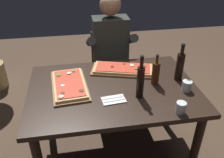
% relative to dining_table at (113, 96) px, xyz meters
% --- Properties ---
extents(ground_plane, '(6.40, 6.40, 0.00)m').
position_rel_dining_table_xyz_m(ground_plane, '(0.00, 0.00, -0.64)').
color(ground_plane, '#4C3828').
extents(dining_table, '(1.40, 0.96, 0.74)m').
position_rel_dining_table_xyz_m(dining_table, '(0.00, 0.00, 0.00)').
color(dining_table, black).
rests_on(dining_table, ground_plane).
extents(pizza_rectangular_front, '(0.62, 0.39, 0.05)m').
position_rel_dining_table_xyz_m(pizza_rectangular_front, '(0.14, 0.25, 0.11)').
color(pizza_rectangular_front, olive).
rests_on(pizza_rectangular_front, dining_table).
extents(pizza_rectangular_left, '(0.33, 0.54, 0.05)m').
position_rel_dining_table_xyz_m(pizza_rectangular_left, '(-0.36, 0.07, 0.12)').
color(pizza_rectangular_left, olive).
rests_on(pizza_rectangular_left, dining_table).
extents(wine_bottle_dark, '(0.06, 0.06, 0.36)m').
position_rel_dining_table_xyz_m(wine_bottle_dark, '(0.18, -0.16, 0.24)').
color(wine_bottle_dark, black).
rests_on(wine_bottle_dark, dining_table).
extents(oil_bottle_amber, '(0.07, 0.07, 0.34)m').
position_rel_dining_table_xyz_m(oil_bottle_amber, '(0.58, 0.03, 0.23)').
color(oil_bottle_amber, black).
rests_on(oil_bottle_amber, dining_table).
extents(vinegar_bottle_green, '(0.06, 0.06, 0.27)m').
position_rel_dining_table_xyz_m(vinegar_bottle_green, '(0.36, 0.00, 0.20)').
color(vinegar_bottle_green, '#47230F').
rests_on(vinegar_bottle_green, dining_table).
extents(tumbler_near_camera, '(0.07, 0.07, 0.09)m').
position_rel_dining_table_xyz_m(tumbler_near_camera, '(0.42, -0.40, 0.13)').
color(tumbler_near_camera, silver).
rests_on(tumbler_near_camera, dining_table).
extents(tumbler_far_side, '(0.08, 0.08, 0.09)m').
position_rel_dining_table_xyz_m(tumbler_far_side, '(0.58, -0.15, 0.14)').
color(tumbler_far_side, silver).
rests_on(tumbler_far_side, dining_table).
extents(napkin_cutlery_set, '(0.19, 0.13, 0.01)m').
position_rel_dining_table_xyz_m(napkin_cutlery_set, '(-0.03, -0.18, 0.10)').
color(napkin_cutlery_set, white).
rests_on(napkin_cutlery_set, dining_table).
extents(diner_chair, '(0.44, 0.44, 0.87)m').
position_rel_dining_table_xyz_m(diner_chair, '(0.11, 0.86, -0.16)').
color(diner_chair, black).
rests_on(diner_chair, ground_plane).
extents(seated_diner, '(0.53, 0.41, 1.33)m').
position_rel_dining_table_xyz_m(seated_diner, '(0.11, 0.74, 0.10)').
color(seated_diner, '#23232D').
rests_on(seated_diner, ground_plane).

